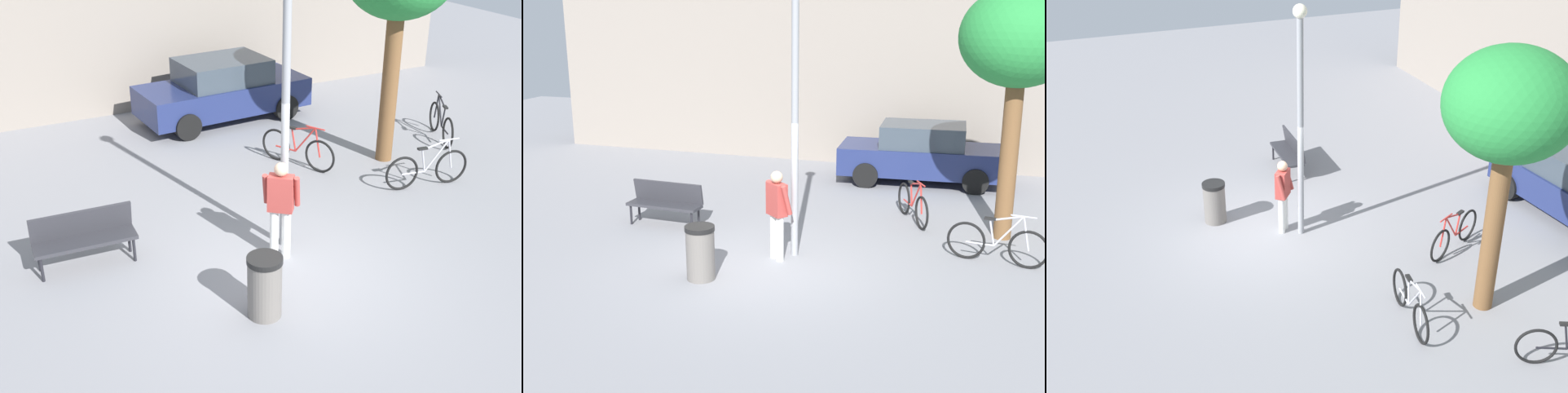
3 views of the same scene
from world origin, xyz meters
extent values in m
plane|color=gray|center=(0.00, 0.00, 0.00)|extent=(36.00, 36.00, 0.00)
cylinder|color=gray|center=(0.27, 0.79, 2.35)|extent=(0.13, 0.13, 4.70)
sphere|color=#F2EACC|center=(0.27, 0.79, 4.82)|extent=(0.28, 0.28, 0.28)
cylinder|color=white|center=(-0.04, 0.53, 0.42)|extent=(0.14, 0.14, 0.85)
cylinder|color=white|center=(0.11, 0.41, 0.42)|extent=(0.14, 0.14, 0.85)
cube|color=#9E3833|center=(0.03, 0.47, 1.15)|extent=(0.45, 0.42, 0.60)
sphere|color=tan|center=(0.03, 0.47, 1.56)|extent=(0.22, 0.22, 0.22)
cylinder|color=#9E3833|center=(-0.13, 0.67, 1.18)|extent=(0.21, 0.23, 0.55)
cylinder|color=#9E3833|center=(0.26, 0.35, 1.18)|extent=(0.21, 0.23, 0.55)
cube|color=#2D2D33|center=(-2.84, 1.60, 0.45)|extent=(1.62, 0.51, 0.06)
cube|color=#2D2D33|center=(-2.83, 1.79, 0.70)|extent=(1.60, 0.20, 0.44)
cylinder|color=black|center=(-2.13, 1.41, 0.21)|extent=(0.05, 0.05, 0.42)
cylinder|color=black|center=(-3.56, 1.48, 0.21)|extent=(0.05, 0.05, 0.42)
cylinder|color=black|center=(-2.11, 1.73, 0.21)|extent=(0.05, 0.05, 0.42)
cylinder|color=black|center=(-3.55, 1.80, 0.21)|extent=(0.05, 0.05, 0.42)
cylinder|color=brown|center=(3.97, 2.97, 1.59)|extent=(0.35, 0.35, 3.17)
ellipsoid|color=#237E36|center=(3.97, 2.97, 3.95)|extent=(2.23, 2.23, 1.90)
torus|color=black|center=(4.42, 1.38, 0.36)|extent=(0.71, 0.16, 0.71)
torus|color=black|center=(3.34, 1.56, 0.36)|extent=(0.71, 0.16, 0.71)
cylinder|color=#ADADB7|center=(4.06, 1.44, 0.64)|extent=(0.50, 0.12, 0.64)
cylinder|color=#ADADB7|center=(4.02, 1.45, 0.88)|extent=(0.58, 0.13, 0.18)
cylinder|color=#ADADB7|center=(3.78, 1.49, 0.57)|extent=(0.14, 0.06, 0.48)
cylinder|color=#ADADB7|center=(3.59, 1.52, 0.33)|extent=(0.50, 0.12, 0.04)
cylinder|color=#ADADB7|center=(4.36, 1.39, 0.64)|extent=(0.17, 0.06, 0.63)
cube|color=black|center=(3.73, 1.50, 0.83)|extent=(0.21, 0.11, 0.04)
cylinder|color=#ADADB7|center=(4.30, 1.40, 0.95)|extent=(0.44, 0.10, 0.03)
torus|color=black|center=(2.35, 3.02, 0.36)|extent=(0.37, 0.65, 0.71)
torus|color=black|center=(1.85, 3.99, 0.36)|extent=(0.37, 0.65, 0.71)
cylinder|color=red|center=(2.19, 3.34, 0.64)|extent=(0.26, 0.46, 0.64)
cylinder|color=red|center=(2.16, 3.38, 0.88)|extent=(0.30, 0.53, 0.18)
cylinder|color=red|center=(2.06, 3.59, 0.57)|extent=(0.09, 0.14, 0.48)
cylinder|color=red|center=(1.97, 3.77, 0.33)|extent=(0.26, 0.46, 0.04)
cylinder|color=red|center=(2.32, 3.07, 0.64)|extent=(0.11, 0.16, 0.63)
cube|color=black|center=(2.03, 3.64, 0.83)|extent=(0.16, 0.21, 0.04)
cylinder|color=red|center=(2.29, 3.13, 0.95)|extent=(0.23, 0.40, 0.03)
torus|color=black|center=(5.63, 2.84, 0.36)|extent=(0.34, 0.67, 0.71)
cylinder|color=black|center=(5.82, 3.25, 0.57)|extent=(0.09, 0.14, 0.48)
cylinder|color=black|center=(5.73, 3.07, 0.33)|extent=(0.24, 0.47, 0.04)
cube|color=black|center=(5.79, 3.20, 0.83)|extent=(0.16, 0.22, 0.04)
cylinder|color=black|center=(0.48, 7.58, 0.32)|extent=(0.65, 0.26, 0.64)
cylinder|color=black|center=(0.59, 5.98, 0.32)|extent=(0.65, 0.26, 0.64)
cylinder|color=#66605B|center=(-0.91, -0.81, 0.44)|extent=(0.49, 0.49, 0.87)
cylinder|color=black|center=(-0.91, -0.81, 0.91)|extent=(0.51, 0.51, 0.08)
camera|label=1|loc=(-4.43, -7.59, 5.73)|focal=45.30mm
camera|label=2|loc=(3.81, -10.92, 4.63)|focal=47.78mm
camera|label=3|loc=(12.53, -3.92, 7.83)|focal=48.02mm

